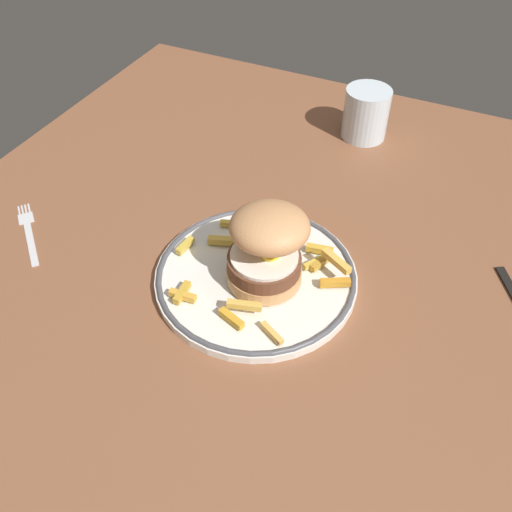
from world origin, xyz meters
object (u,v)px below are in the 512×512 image
fork (28,232)px  burger (267,245)px  dinner_plate (256,276)px  water_glass (365,116)px

fork → burger: bearing=8.9°
fork → dinner_plate: bearing=9.4°
dinner_plate → burger: bearing=-0.8°
water_glass → dinner_plate: bearing=-93.2°
burger → water_glass: size_ratio=1.56×
dinner_plate → water_glass: 40.77cm
burger → fork: size_ratio=1.20×
dinner_plate → burger: size_ratio=1.95×
dinner_plate → water_glass: water_glass is taller
burger → dinner_plate: bearing=179.2°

